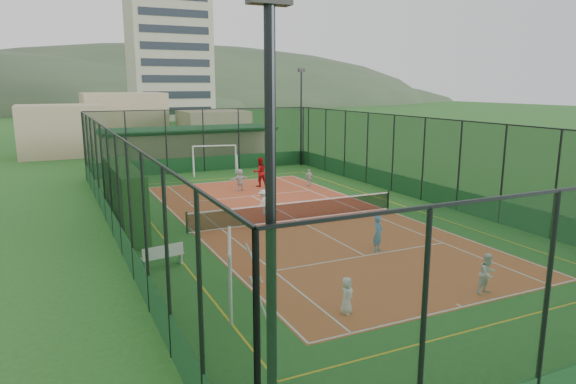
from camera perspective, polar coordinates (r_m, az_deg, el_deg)
name	(u,v)px	position (r m, az deg, el deg)	size (l,w,h in m)	color
ground	(297,220)	(26.80, 0.96, -3.10)	(300.00, 300.00, 0.00)	#225A1F
court_slab	(297,220)	(26.80, 0.96, -3.09)	(11.17, 23.97, 0.01)	#CB472D
tennis_net	(297,210)	(26.67, 0.96, -2.00)	(11.67, 0.12, 1.06)	black
perimeter_fence	(297,173)	(26.27, 0.98, 2.18)	(18.12, 34.12, 5.00)	black
floodlight_sw	(271,275)	(7.73, -1.88, -9.25)	(0.60, 0.26, 8.25)	black
floodlight_ne	(301,118)	(44.67, 1.48, 8.26)	(0.60, 0.26, 8.25)	black
clubhouse	(188,145)	(46.96, -11.02, 5.10)	(15.20, 7.20, 3.15)	tan
apartment_tower	(168,43)	(108.11, -13.16, 15.83)	(15.00, 12.00, 30.00)	beige
distant_hills	(84,107)	(173.74, -21.72, 8.73)	(200.00, 60.00, 24.00)	#384C33
hedge_left	(125,199)	(25.76, -17.67, -0.71)	(1.07, 7.13, 3.12)	black
white_bench	(162,255)	(20.50, -13.80, -6.84)	(1.65, 0.45, 0.93)	white
futsal_goal_near	(230,272)	(16.69, -6.44, -8.81)	(0.94, 3.23, 2.09)	white
futsal_goal_far	(215,160)	(40.80, -8.15, 3.55)	(3.44, 1.00, 2.22)	white
child_near_left	(347,295)	(16.09, 6.53, -11.35)	(0.57, 0.37, 1.16)	white
child_near_mid	(378,233)	(21.97, 9.97, -4.54)	(0.56, 0.37, 1.54)	#477FC9
child_near_right	(488,274)	(18.60, 21.30, -8.46)	(0.68, 0.53, 1.40)	silver
child_far_left	(263,202)	(27.68, -2.80, -1.15)	(0.88, 0.51, 1.37)	white
child_far_right	(309,177)	(35.52, 2.38, 1.62)	(0.71, 0.30, 1.22)	silver
child_far_back	(240,180)	(34.09, -5.37, 1.36)	(1.36, 0.43, 1.47)	silver
coach	(260,172)	(35.37, -3.15, 2.23)	(0.98, 0.76, 2.02)	#AA1217
tennis_balls	(315,210)	(28.80, 2.98, -1.97)	(4.32, 1.40, 0.07)	#CCE033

